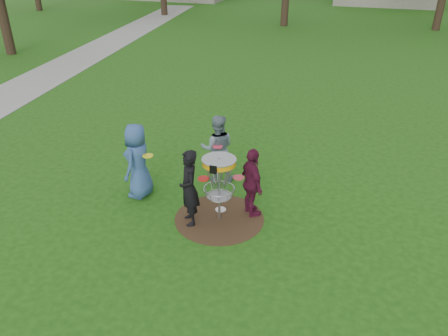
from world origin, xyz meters
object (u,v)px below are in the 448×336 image
(player_black, at_px, (189,188))
(player_maroon, at_px, (252,183))
(player_blue, at_px, (138,161))
(player_grey, at_px, (217,148))
(disc_golf_basket, at_px, (219,174))

(player_black, xyz_separation_m, player_maroon, (1.07, 0.65, -0.05))
(player_blue, xyz_separation_m, player_grey, (1.37, 1.18, -0.04))
(player_grey, bearing_deg, player_black, 72.86)
(player_maroon, height_order, disc_golf_basket, player_maroon)
(player_grey, height_order, disc_golf_basket, player_grey)
(player_grey, relative_size, disc_golf_basket, 1.15)
(disc_golf_basket, bearing_deg, player_grey, 110.21)
(player_maroon, xyz_separation_m, disc_golf_basket, (-0.56, -0.36, 0.29))
(player_blue, height_order, player_maroon, player_blue)
(player_blue, xyz_separation_m, player_black, (1.43, -0.64, -0.05))
(player_blue, relative_size, player_grey, 1.05)
(disc_golf_basket, bearing_deg, player_blue, 169.93)
(player_grey, xyz_separation_m, player_maroon, (1.12, -1.16, -0.06))
(player_blue, height_order, player_grey, player_blue)
(player_grey, relative_size, player_maroon, 1.08)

